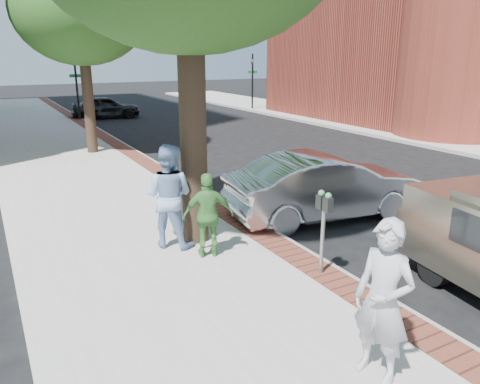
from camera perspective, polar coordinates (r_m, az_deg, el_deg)
ground at (r=8.44m, az=3.78°, el=-10.21°), size 120.00×120.00×0.00m
sidewalk at (r=15.02m, az=-17.98°, el=1.37°), size 5.00×60.00×0.15m
brick_strip at (r=15.54m, az=-10.05°, el=2.72°), size 0.60×60.00×0.01m
curb at (r=15.67m, az=-8.83°, el=2.59°), size 0.10×60.00×0.15m
sidewalk_far at (r=23.77m, az=23.36°, el=6.16°), size 5.00×60.00×0.15m
signal_near at (r=28.80m, az=-19.32°, el=12.53°), size 0.70×0.15×3.80m
signal_far at (r=32.87m, az=1.53°, el=13.80°), size 0.70×0.15×3.80m
tree_far at (r=18.73m, az=-18.90°, el=20.29°), size 4.80×4.80×7.14m
parking_meter at (r=7.90m, az=10.17°, el=-2.83°), size 0.12×0.32×1.47m
person_gray at (r=5.62m, az=17.05°, el=-12.62°), size 0.62×0.80×1.93m
person_officer at (r=9.09m, az=-8.68°, el=-0.47°), size 1.24×1.24×2.02m
person_green at (r=8.59m, az=-3.88°, el=-2.87°), size 1.00×0.65×1.59m
sedan_silver at (r=11.22m, az=10.35°, el=0.67°), size 4.89×2.22×1.56m
bg_car at (r=30.00m, az=-16.05°, el=9.92°), size 4.16×2.02×1.37m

